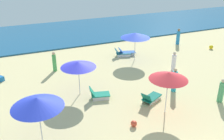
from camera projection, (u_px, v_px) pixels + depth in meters
name	position (u px, v px, depth m)	size (l,w,h in m)	color
ocean	(70.00, 32.00, 29.40)	(60.00, 11.08, 0.12)	#1E5781
umbrella_0	(169.00, 76.00, 13.27)	(2.09, 2.09, 2.46)	silver
lounge_chair_0_0	(151.00, 98.00, 15.13)	(1.58, 1.20, 0.74)	silver
umbrella_1	(78.00, 64.00, 15.27)	(2.19, 2.19, 2.21)	silver
lounge_chair_1_0	(99.00, 94.00, 15.43)	(1.35, 0.92, 0.78)	silver
umbrella_4	(37.00, 102.00, 10.88)	(2.32, 2.32, 2.46)	silver
umbrella_5	(135.00, 35.00, 20.54)	(2.43, 2.43, 2.39)	silver
lounge_chair_5_0	(122.00, 53.00, 22.18)	(1.53, 1.00, 0.71)	silver
lounge_chair_5_1	(127.00, 52.00, 22.43)	(1.60, 1.00, 0.68)	silver
beachgoer_1	(221.00, 91.00, 14.95)	(0.45, 0.45, 1.51)	#4A9E67
beachgoer_2	(178.00, 37.00, 25.11)	(0.43, 0.43, 1.59)	#267FC0
beachgoer_3	(174.00, 62.00, 19.12)	(0.43, 0.43, 1.53)	white
beachgoer_4	(174.00, 81.00, 16.12)	(0.36, 0.36, 1.60)	#2C9FBB
beachgoer_5	(54.00, 62.00, 19.09)	(0.40, 0.40, 1.54)	#449D51
beach_ball_0	(134.00, 123.00, 12.92)	(0.33, 0.33, 0.33)	#DA442D
beach_ball_1	(211.00, 47.00, 23.99)	(0.38, 0.38, 0.38)	yellow
cooler_box_2	(0.00, 79.00, 17.72)	(0.45, 0.36, 0.33)	#1A68AD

